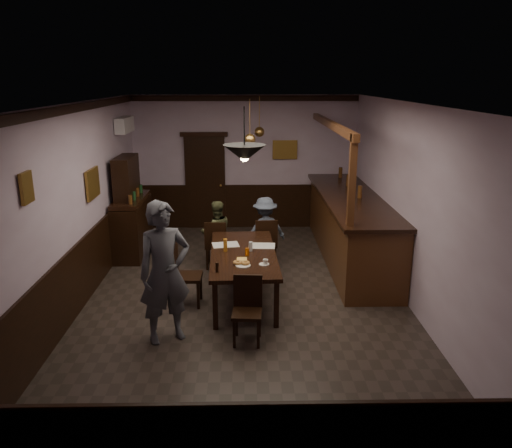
{
  "coord_description": "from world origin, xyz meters",
  "views": [
    {
      "loc": [
        0.04,
        -7.18,
        3.35
      ],
      "look_at": [
        0.18,
        0.29,
        1.15
      ],
      "focal_mm": 35.0,
      "sensor_mm": 36.0,
      "label": 1
    }
  ],
  "objects_px": {
    "pendant_brass_mid": "(250,139)",
    "pendant_brass_far": "(259,132)",
    "sideboard": "(131,216)",
    "person_seated_left": "(216,232)",
    "dining_table": "(243,256)",
    "coffee_cup": "(265,262)",
    "chair_near": "(247,306)",
    "chair_far_left": "(216,243)",
    "person_standing": "(165,273)",
    "chair_far_right": "(266,241)",
    "pendant_iron": "(244,153)",
    "chair_side": "(183,272)",
    "soda_can": "(247,252)",
    "person_seated_right": "(265,230)",
    "bar_counter": "(349,224)"
  },
  "relations": [
    {
      "from": "person_seated_right",
      "to": "pendant_brass_far",
      "type": "xyz_separation_m",
      "value": [
        -0.07,
        1.29,
        1.67
      ]
    },
    {
      "from": "chair_far_right",
      "to": "coffee_cup",
      "type": "relative_size",
      "value": 11.54
    },
    {
      "from": "chair_far_right",
      "to": "person_standing",
      "type": "xyz_separation_m",
      "value": [
        -1.41,
        -2.58,
        0.44
      ]
    },
    {
      "from": "chair_far_right",
      "to": "pendant_iron",
      "type": "distance_m",
      "value": 2.85
    },
    {
      "from": "person_seated_left",
      "to": "soda_can",
      "type": "height_order",
      "value": "person_seated_left"
    },
    {
      "from": "person_seated_right",
      "to": "pendant_brass_far",
      "type": "bearing_deg",
      "value": -105.56
    },
    {
      "from": "coffee_cup",
      "to": "pendant_brass_mid",
      "type": "bearing_deg",
      "value": 93.26
    },
    {
      "from": "pendant_brass_mid",
      "to": "sideboard",
      "type": "bearing_deg",
      "value": 167.96
    },
    {
      "from": "coffee_cup",
      "to": "sideboard",
      "type": "height_order",
      "value": "sideboard"
    },
    {
      "from": "person_seated_right",
      "to": "bar_counter",
      "type": "relative_size",
      "value": 0.27
    },
    {
      "from": "pendant_brass_mid",
      "to": "pendant_brass_far",
      "type": "height_order",
      "value": "same"
    },
    {
      "from": "coffee_cup",
      "to": "bar_counter",
      "type": "distance_m",
      "value": 2.95
    },
    {
      "from": "chair_side",
      "to": "soda_can",
      "type": "distance_m",
      "value": 1.02
    },
    {
      "from": "person_seated_right",
      "to": "pendant_brass_far",
      "type": "relative_size",
      "value": 1.55
    },
    {
      "from": "person_seated_left",
      "to": "chair_far_left",
      "type": "bearing_deg",
      "value": 73.44
    },
    {
      "from": "pendant_brass_mid",
      "to": "person_standing",
      "type": "bearing_deg",
      "value": -111.16
    },
    {
      "from": "person_seated_right",
      "to": "pendant_iron",
      "type": "relative_size",
      "value": 1.78
    },
    {
      "from": "coffee_cup",
      "to": "chair_near",
      "type": "bearing_deg",
      "value": -110.74
    },
    {
      "from": "pendant_brass_mid",
      "to": "pendant_brass_far",
      "type": "bearing_deg",
      "value": 80.92
    },
    {
      "from": "person_standing",
      "to": "dining_table",
      "type": "bearing_deg",
      "value": 24.85
    },
    {
      "from": "pendant_iron",
      "to": "dining_table",
      "type": "bearing_deg",
      "value": 92.14
    },
    {
      "from": "dining_table",
      "to": "pendant_iron",
      "type": "bearing_deg",
      "value": -87.86
    },
    {
      "from": "chair_far_left",
      "to": "person_standing",
      "type": "relative_size",
      "value": 0.48
    },
    {
      "from": "chair_far_left",
      "to": "bar_counter",
      "type": "relative_size",
      "value": 0.19
    },
    {
      "from": "person_seated_left",
      "to": "sideboard",
      "type": "relative_size",
      "value": 0.62
    },
    {
      "from": "sideboard",
      "to": "pendant_iron",
      "type": "bearing_deg",
      "value": -52.54
    },
    {
      "from": "chair_far_right",
      "to": "person_seated_left",
      "type": "distance_m",
      "value": 0.95
    },
    {
      "from": "coffee_cup",
      "to": "sideboard",
      "type": "relative_size",
      "value": 0.04
    },
    {
      "from": "bar_counter",
      "to": "pendant_brass_far",
      "type": "xyz_separation_m",
      "value": [
        -1.69,
        0.99,
        1.64
      ]
    },
    {
      "from": "coffee_cup",
      "to": "sideboard",
      "type": "bearing_deg",
      "value": 131.43
    },
    {
      "from": "person_seated_left",
      "to": "sideboard",
      "type": "distance_m",
      "value": 1.79
    },
    {
      "from": "person_seated_left",
      "to": "sideboard",
      "type": "xyz_separation_m",
      "value": [
        -1.68,
        0.57,
        0.17
      ]
    },
    {
      "from": "dining_table",
      "to": "sideboard",
      "type": "bearing_deg",
      "value": 136.22
    },
    {
      "from": "pendant_iron",
      "to": "person_seated_right",
      "type": "bearing_deg",
      "value": 81.3
    },
    {
      "from": "coffee_cup",
      "to": "sideboard",
      "type": "distance_m",
      "value": 3.65
    },
    {
      "from": "chair_far_left",
      "to": "person_seated_left",
      "type": "distance_m",
      "value": 0.29
    },
    {
      "from": "dining_table",
      "to": "pendant_brass_mid",
      "type": "relative_size",
      "value": 2.76
    },
    {
      "from": "sideboard",
      "to": "pendant_brass_far",
      "type": "xyz_separation_m",
      "value": [
        2.51,
        0.76,
        1.53
      ]
    },
    {
      "from": "person_seated_right",
      "to": "soda_can",
      "type": "relative_size",
      "value": 10.44
    },
    {
      "from": "soda_can",
      "to": "person_seated_right",
      "type": "bearing_deg",
      "value": 79.02
    },
    {
      "from": "person_standing",
      "to": "person_seated_right",
      "type": "relative_size",
      "value": 1.51
    },
    {
      "from": "person_seated_left",
      "to": "coffee_cup",
      "type": "distance_m",
      "value": 2.24
    },
    {
      "from": "dining_table",
      "to": "person_seated_left",
      "type": "height_order",
      "value": "person_seated_left"
    },
    {
      "from": "chair_near",
      "to": "sideboard",
      "type": "xyz_separation_m",
      "value": [
        -2.25,
        3.43,
        0.29
      ]
    },
    {
      "from": "chair_far_left",
      "to": "sideboard",
      "type": "xyz_separation_m",
      "value": [
        -1.69,
        0.84,
        0.28
      ]
    },
    {
      "from": "chair_far_right",
      "to": "chair_side",
      "type": "xyz_separation_m",
      "value": [
        -1.32,
        -1.52,
        0.02
      ]
    },
    {
      "from": "dining_table",
      "to": "coffee_cup",
      "type": "bearing_deg",
      "value": -59.28
    },
    {
      "from": "pendant_iron",
      "to": "pendant_brass_mid",
      "type": "height_order",
      "value": "same"
    },
    {
      "from": "person_seated_right",
      "to": "chair_near",
      "type": "bearing_deg",
      "value": 64.64
    },
    {
      "from": "pendant_iron",
      "to": "pendant_brass_far",
      "type": "height_order",
      "value": "same"
    }
  ]
}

